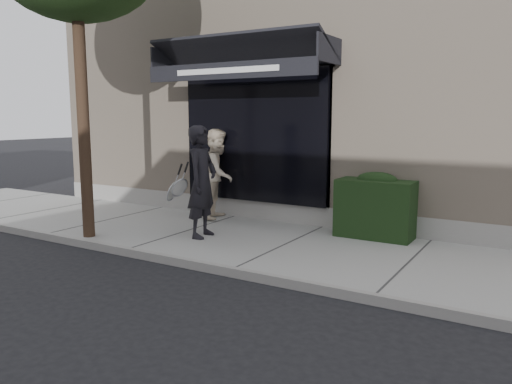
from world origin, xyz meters
The scene contains 7 objects.
ground centered at (0.00, 0.00, 0.00)m, with size 80.00×80.00×0.00m, color black.
sidewalk centered at (0.00, 0.00, 0.06)m, with size 20.00×3.00×0.12m, color #A5A49F.
curb centered at (0.00, -1.55, 0.07)m, with size 20.00×0.10×0.14m, color gray.
building_facade centered at (-0.01, 4.96, 2.74)m, with size 14.30×8.04×5.64m.
hedge centered at (1.10, 1.25, 0.66)m, with size 1.30×0.70×1.14m.
pedestrian_front centered at (-1.48, -0.29, 1.08)m, with size 0.81×0.86×1.93m.
pedestrian_back centered at (-2.19, 1.18, 1.03)m, with size 0.90×1.04×1.83m.
Camera 1 is at (3.70, -7.08, 2.20)m, focal length 35.00 mm.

